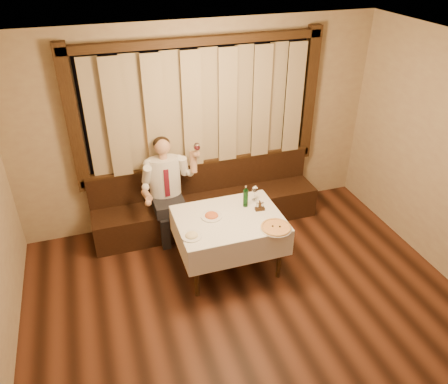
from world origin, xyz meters
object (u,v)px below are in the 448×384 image
object	(u,v)px
pizza	(276,227)
pasta_cream	(192,234)
pasta_red	(211,214)
cruet_caddy	(260,207)
dining_table	(229,225)
seated_man	(167,182)
green_bottle	(246,198)
banquette	(206,205)

from	to	relation	value
pizza	pasta_cream	distance (m)	0.98
pasta_red	cruet_caddy	xyz separation A→B (m)	(0.61, -0.05, 0.01)
dining_table	seated_man	bearing A→B (deg)	121.13
dining_table	green_bottle	world-z (taller)	green_bottle
pasta_cream	pizza	bearing A→B (deg)	-9.23
pizza	seated_man	xyz separation A→B (m)	(-1.00, 1.31, 0.06)
banquette	pizza	world-z (taller)	banquette
dining_table	cruet_caddy	world-z (taller)	cruet_caddy
pizza	banquette	bearing A→B (deg)	107.43
pizza	cruet_caddy	bearing A→B (deg)	94.27
pasta_cream	green_bottle	xyz separation A→B (m)	(0.80, 0.40, 0.09)
dining_table	pizza	distance (m)	0.59
pizza	green_bottle	world-z (taller)	green_bottle
dining_table	pasta_red	size ratio (longest dim) A/B	4.83
green_bottle	cruet_caddy	size ratio (longest dim) A/B	2.32
dining_table	pizza	bearing A→B (deg)	-40.77
green_bottle	banquette	bearing A→B (deg)	107.97
pasta_red	banquette	bearing A→B (deg)	78.22
dining_table	pasta_red	xyz separation A→B (m)	(-0.20, 0.08, 0.14)
pasta_cream	green_bottle	size ratio (longest dim) A/B	0.83
pizza	pasta_cream	world-z (taller)	pasta_cream
pasta_red	cruet_caddy	size ratio (longest dim) A/B	2.13
cruet_caddy	seated_man	xyz separation A→B (m)	(-0.97, 0.90, 0.03)
seated_man	pasta_red	bearing A→B (deg)	-66.61
cruet_caddy	seated_man	bearing A→B (deg)	142.49
banquette	pizza	size ratio (longest dim) A/B	8.61
banquette	pasta_cream	xyz separation A→B (m)	(-0.52, -1.25, 0.48)
seated_man	dining_table	bearing A→B (deg)	-58.87
green_bottle	cruet_caddy	bearing A→B (deg)	-46.20
seated_man	banquette	bearing A→B (deg)	9.07
pizza	cruet_caddy	distance (m)	0.42
banquette	pasta_red	distance (m)	1.07
banquette	pasta_red	xyz separation A→B (m)	(-0.20, -0.94, 0.48)
dining_table	cruet_caddy	xyz separation A→B (m)	(0.41, 0.04, 0.15)
pasta_cream	dining_table	bearing A→B (deg)	23.19
banquette	seated_man	xyz separation A→B (m)	(-0.56, -0.09, 0.52)
dining_table	green_bottle	xyz separation A→B (m)	(0.27, 0.18, 0.23)
pasta_cream	cruet_caddy	distance (m)	0.97
pizza	pasta_cream	size ratio (longest dim) A/B	1.56
banquette	pasta_red	bearing A→B (deg)	-101.78
green_bottle	dining_table	bearing A→B (deg)	-146.70
banquette	pizza	xyz separation A→B (m)	(0.44, -1.40, 0.46)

